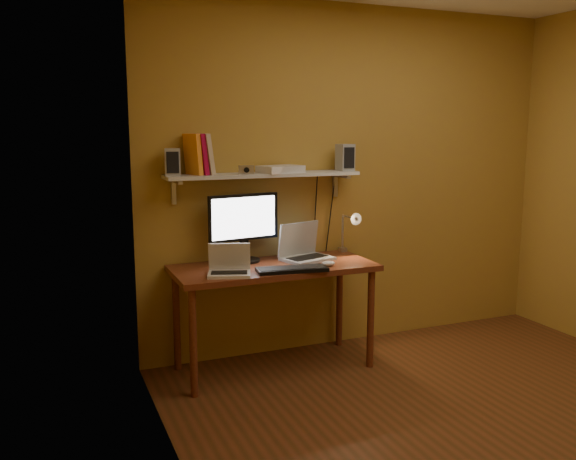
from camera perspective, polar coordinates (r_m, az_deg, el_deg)
name	(u,v)px	position (r m, az deg, el deg)	size (l,w,h in m)	color
room	(499,202)	(3.46, 19.18, 2.53)	(3.44, 3.24, 2.64)	brown
desk	(274,277)	(4.25, -1.32, -4.43)	(1.40, 0.60, 0.75)	brown
wall_shelf	(264,175)	(4.31, -2.29, 5.14)	(1.40, 0.25, 0.21)	silver
monitor	(244,224)	(4.30, -4.16, 0.57)	(0.53, 0.26, 0.48)	black
laptop	(303,250)	(4.41, 1.44, -1.84)	(0.41, 0.34, 0.26)	#95989D
netbook	(229,266)	(3.97, -5.51, -3.38)	(0.32, 0.27, 0.20)	silver
keyboard	(292,269)	(4.04, 0.37, -3.71)	(0.47, 0.16, 0.03)	black
mouse	(328,264)	(4.20, 3.77, -3.15)	(0.10, 0.06, 0.04)	silver
desk_lamp	(350,227)	(4.57, 5.82, 0.30)	(0.09, 0.23, 0.38)	silver
speaker_left	(173,162)	(4.14, -10.74, 6.27)	(0.10, 0.10, 0.18)	#95989D
speaker_right	(345,157)	(4.56, 5.36, 6.78)	(0.11, 0.11, 0.20)	#95989D
books	(198,154)	(4.18, -8.38, 7.02)	(0.19, 0.20, 0.28)	orange
shelf_camera	(246,170)	(4.19, -3.93, 5.64)	(0.11, 0.06, 0.06)	silver
router	(280,169)	(4.34, -0.71, 5.72)	(0.30, 0.20, 0.05)	silver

